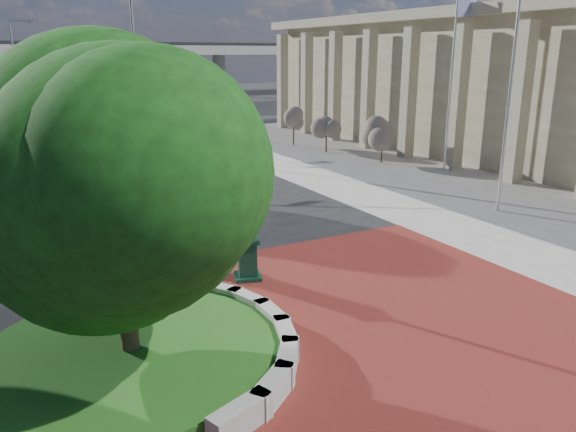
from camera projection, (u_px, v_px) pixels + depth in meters
The scene contains 18 objects.
ground at pixel (337, 313), 13.79m from camera, with size 200.00×200.00×0.00m, color black.
plaza at pixel (360, 329), 12.94m from camera, with size 12.00×12.00×0.04m, color maroon.
sidewalk at pixel (487, 174), 29.56m from camera, with size 20.00×50.00×0.04m, color #9E9B93.
planter_wall at pixel (235, 328), 12.48m from camera, with size 2.96×6.77×0.54m.
grass_bed at pixel (132, 356), 11.45m from camera, with size 6.10×6.10×0.40m, color #1D4714.
civic_building at pixel (559, 85), 33.52m from camera, with size 17.35×44.00×8.60m.
overpass at pixel (32, 50), 70.92m from camera, with size 90.00×12.00×7.50m.
tree_planter at pixel (117, 188), 10.46m from camera, with size 5.20×5.20×6.33m.
tree_street at pixel (55, 118), 26.24m from camera, with size 4.40×4.40×5.45m.
post_clock at pixel (246, 197), 15.18m from camera, with size 1.10×1.10×4.36m.
parked_car at pixel (118, 115), 49.94m from camera, with size 1.92×4.77×1.62m, color #5D0D20.
flagpole_a at pixel (512, 77), 21.15m from camera, with size 1.61×0.21×10.30m.
flagpole_b at pixel (451, 83), 29.01m from camera, with size 1.42×0.16×9.10m.
street_lamp_near at pixel (139, 56), 34.93m from camera, with size 2.19×0.97×10.15m.
street_lamp_far at pixel (18, 65), 47.30m from camera, with size 1.92×0.73×8.76m.
shrub_near at pixel (382, 136), 32.17m from camera, with size 1.20×1.20×2.20m.
shrub_mid at pixel (326, 128), 35.61m from camera, with size 1.20×1.20×2.20m.
shrub_far at pixel (294, 122), 38.30m from camera, with size 1.20×1.20×2.20m.
Camera 1 is at (-7.05, -10.48, 6.16)m, focal length 35.00 mm.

